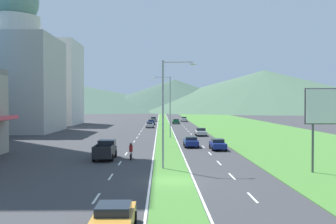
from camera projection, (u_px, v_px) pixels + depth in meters
ground_plane at (172, 181)px, 30.77m from camera, size 600.00×600.00×0.00m
grass_median at (164, 129)px, 90.74m from camera, size 3.20×240.00×0.06m
grass_verge_right at (253, 129)px, 91.13m from camera, size 24.00×240.00×0.06m
lane_dash_left_2 at (96, 198)px, 25.35m from camera, size 0.16×2.80×0.01m
lane_dash_left_3 at (111, 177)px, 32.69m from camera, size 0.16×2.80×0.01m
lane_dash_left_4 at (120, 163)px, 40.03m from camera, size 0.16×2.80×0.01m
lane_dash_left_5 at (126, 154)px, 47.36m from camera, size 0.16×2.80×0.01m
lane_dash_left_6 at (131, 147)px, 54.70m from camera, size 0.16×2.80×0.01m
lane_dash_left_7 at (134, 142)px, 62.04m from camera, size 0.16×2.80×0.01m
lane_dash_left_8 at (137, 137)px, 69.37m from camera, size 0.16×2.80×0.01m
lane_dash_left_9 at (139, 134)px, 76.71m from camera, size 0.16×2.80×0.01m
lane_dash_left_10 at (141, 131)px, 84.05m from camera, size 0.16×2.80×0.01m
lane_dash_left_11 at (143, 129)px, 91.39m from camera, size 0.16×2.80×0.01m
lane_dash_left_12 at (144, 127)px, 98.72m from camera, size 0.16×2.80×0.01m
lane_dash_left_13 at (145, 125)px, 106.06m from camera, size 0.16×2.80×0.01m
lane_dash_left_14 at (146, 124)px, 113.40m from camera, size 0.16×2.80×0.01m
lane_dash_right_2 at (253, 198)px, 25.55m from camera, size 0.16×2.80×0.01m
lane_dash_right_3 at (232, 176)px, 32.89m from camera, size 0.16×2.80×0.01m
lane_dash_right_4 at (219, 163)px, 40.22m from camera, size 0.16×2.80×0.01m
lane_dash_right_5 at (210, 154)px, 47.56m from camera, size 0.16×2.80×0.01m
lane_dash_right_6 at (203, 147)px, 54.90m from camera, size 0.16×2.80×0.01m
lane_dash_right_7 at (198, 141)px, 62.23m from camera, size 0.16×2.80×0.01m
lane_dash_right_8 at (194, 137)px, 69.57m from camera, size 0.16×2.80×0.01m
lane_dash_right_9 at (191, 134)px, 76.91m from camera, size 0.16×2.80×0.01m
lane_dash_right_10 at (188, 131)px, 84.25m from camera, size 0.16×2.80×0.01m
lane_dash_right_11 at (186, 129)px, 91.58m from camera, size 0.16×2.80×0.01m
lane_dash_right_12 at (184, 127)px, 98.92m from camera, size 0.16×2.80×0.01m
lane_dash_right_13 at (183, 125)px, 106.26m from camera, size 0.16×2.80×0.01m
lane_dash_right_14 at (181, 124)px, 113.59m from camera, size 0.16×2.80×0.01m
edge_line_median_left at (157, 129)px, 90.70m from camera, size 0.16×240.00×0.01m
edge_line_median_right at (172, 129)px, 90.77m from camera, size 0.16×240.00×0.01m
domed_building at (14, 69)px, 82.30m from camera, size 17.84×17.84×32.69m
midrise_colored at (49, 83)px, 110.39m from camera, size 16.43×16.43×23.24m
hill_far_left at (73, 97)px, 308.97m from camera, size 218.76×218.76×20.56m
hill_far_center at (174, 95)px, 293.47m from camera, size 138.98×138.98×23.52m
hill_far_right at (264, 90)px, 295.97m from camera, size 225.43×225.43×30.59m
street_lamp_near at (166, 107)px, 36.39m from camera, size 3.15×0.45×10.14m
street_lamp_mid at (168, 103)px, 68.25m from camera, size 3.17×0.47×10.79m
billboard_roadside at (331, 110)px, 34.29m from camera, size 4.59×0.28×7.50m
car_0 at (151, 122)px, 109.36m from camera, size 1.97×4.13×1.47m
car_1 at (176, 121)px, 113.80m from camera, size 1.98×4.46×1.37m
car_2 at (184, 119)px, 126.80m from camera, size 1.95×4.76×1.53m
car_3 at (114, 217)px, 18.76m from camera, size 2.02×4.05×1.38m
car_4 at (201, 132)px, 72.77m from camera, size 2.01×4.03×1.46m
car_5 at (191, 142)px, 54.65m from camera, size 1.99×4.35×1.42m
car_6 at (153, 119)px, 128.53m from camera, size 1.95×4.42×1.47m
car_7 at (150, 125)px, 96.21m from camera, size 1.87×4.63×1.38m
car_8 at (218, 144)px, 51.44m from camera, size 1.92×4.50×1.43m
pickup_truck_0 at (105, 150)px, 43.03m from camera, size 2.18×5.40×2.00m
motorcycle_rider at (131, 153)px, 42.74m from camera, size 0.36×2.00×1.80m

